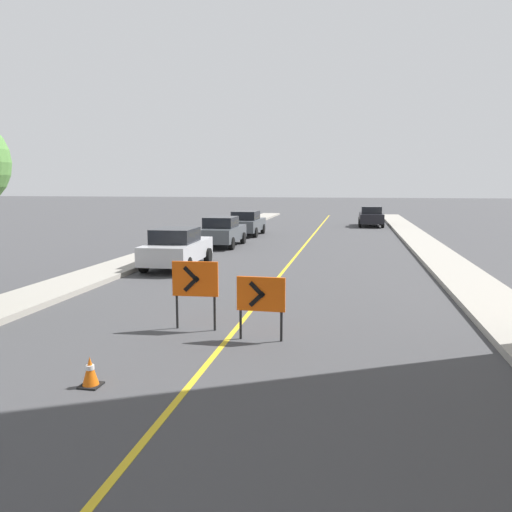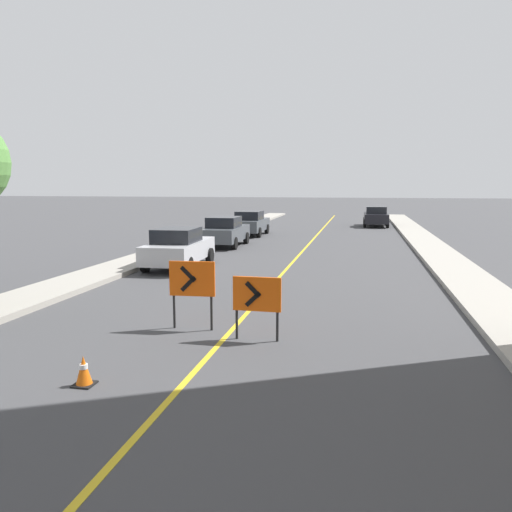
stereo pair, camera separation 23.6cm
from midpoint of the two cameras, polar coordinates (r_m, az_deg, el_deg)
lane_stripe at (r=19.97m, az=4.01°, el=-1.30°), size 0.12×71.00×0.01m
sidewalk_left at (r=21.74m, az=-12.85°, el=-0.49°), size 1.84×71.00×0.17m
sidewalk_right at (r=20.12m, az=22.30°, el=-1.58°), size 1.84×71.00×0.17m
traffic_cone_fourth at (r=8.79m, az=-18.35°, el=-12.35°), size 0.33×0.33×0.50m
arrow_barricade_primary at (r=11.32m, az=-6.73°, el=-2.93°), size 1.05×0.13×1.56m
arrow_barricade_secondary at (r=10.48m, az=0.74°, el=-4.66°), size 1.03×0.09×1.36m
parked_car_curb_near at (r=19.98m, az=-8.50°, el=0.94°), size 1.96×4.36×1.59m
parked_car_curb_mid at (r=26.80m, az=-3.33°, el=2.82°), size 1.94×4.32×1.59m
parked_car_curb_far at (r=32.64m, az=-0.47°, el=3.78°), size 1.93×4.31×1.59m
parked_car_opposite_side at (r=40.84m, az=13.70°, el=4.42°), size 1.94×4.32×1.59m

